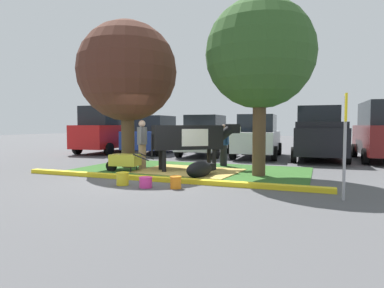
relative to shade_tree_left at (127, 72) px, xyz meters
The scene contains 20 objects.
ground_plane 4.41m from the shade_tree_left, 47.49° to the right, with size 80.00×80.00×0.00m, color #4C4C4F.
grass_island 4.17m from the shade_tree_left, ahead, with size 7.76×4.33×0.02m, color #2D5B23.
curb_yellow 4.72m from the shade_tree_left, 43.64° to the right, with size 8.96×0.24×0.12m, color yellow.
hay_bedding 4.22m from the shade_tree_left, ahead, with size 3.20×2.40×0.04m, color tan.
shade_tree_left is the anchor object (origin of this frame).
shade_tree_right 4.80m from the shade_tree_left, ahead, with size 3.23×3.23×5.26m.
cow_holstein 3.36m from the shade_tree_left, ahead, with size 2.66×2.28×1.57m.
calf_lying 4.71m from the shade_tree_left, 21.41° to the right, with size 0.74×1.33×0.48m.
person_handler 4.37m from the shade_tree_left, 26.57° to the left, with size 0.46×0.34×1.55m.
person_visitor_near 2.65m from the shade_tree_left, 23.53° to the right, with size 0.34×0.51×1.70m.
wheelbarrow 3.28m from the shade_tree_left, 63.45° to the right, with size 1.62×0.70×0.63m.
parking_sign 7.81m from the shade_tree_left, 23.14° to the right, with size 0.06×0.44×2.17m.
bucket_yellow 4.86m from the shade_tree_left, 60.17° to the right, with size 0.34×0.34×0.33m.
bucket_pink 5.24m from the shade_tree_left, 51.99° to the right, with size 0.34×0.34×0.26m.
bucket_orange 5.53m from the shade_tree_left, 43.25° to the right, with size 0.29×0.29×0.30m.
suv_black 7.19m from the shade_tree_left, 130.90° to the left, with size 2.29×4.69×2.52m.
sedan_blue 6.37m from the shade_tree_left, 108.16° to the left, with size 2.18×4.48×2.02m.
sedan_silver 6.07m from the shade_tree_left, 78.56° to the left, with size 2.18×4.48×2.02m.
hatchback_white 7.03m from the shade_tree_left, 55.81° to the left, with size 2.18×4.48×2.02m.
pickup_truck_black 8.85m from the shade_tree_left, 41.48° to the left, with size 2.41×5.49×2.42m.
Camera 1 is at (4.64, -8.32, 1.54)m, focal length 31.16 mm.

